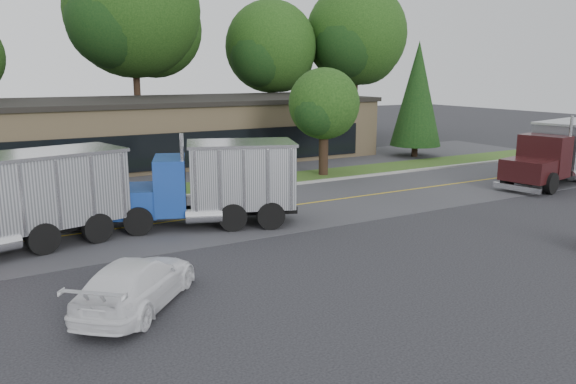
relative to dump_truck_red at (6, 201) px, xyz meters
name	(u,v)px	position (x,y,z in m)	size (l,w,h in m)	color
ground	(318,285)	(7.57, -7.96, -1.81)	(140.00, 140.00, 0.00)	#3A3A40
road	(205,217)	(7.57, 1.04, -1.81)	(60.00, 8.00, 0.02)	#4B4B4F
center_line	(205,217)	(7.57, 1.04, -1.81)	(60.00, 0.12, 0.01)	gold
curb	(173,199)	(7.57, 5.24, -1.81)	(60.00, 0.30, 0.12)	#9E9E99
grass_verge	(162,192)	(7.57, 7.04, -1.81)	(60.00, 3.40, 0.03)	#2B4C1A
far_parking	(137,177)	(7.57, 12.04, -1.81)	(60.00, 7.00, 0.02)	#4B4B4F
strip_mall	(141,132)	(9.57, 18.04, 0.19)	(32.00, 12.00, 4.00)	tan
tree_far_c	(135,16)	(11.74, 26.18, 8.69)	(11.53, 10.86, 16.45)	#382619
tree_far_d	(272,51)	(23.70, 25.15, 6.14)	(8.74, 8.22, 12.47)	#382619
tree_far_e	(357,39)	(31.72, 23.16, 7.30)	(10.01, 9.42, 14.28)	#382619
evergreen_right	(417,94)	(27.57, 10.04, 2.76)	(3.66, 3.66, 8.31)	#382619
tree_verge	(325,107)	(17.64, 7.09, 2.26)	(4.48, 4.22, 6.39)	#382619
dump_truck_red	(6,201)	(0.00, 0.00, 0.00)	(9.54, 4.62, 3.36)	black
dump_truck_blue	(217,181)	(7.63, -0.25, -0.01)	(7.55, 4.79, 3.36)	black
dump_truck_maroon	(562,150)	(28.11, -1.41, 0.00)	(9.12, 4.24, 3.36)	black
rally_car	(137,283)	(2.57, -6.88, -1.14)	(1.87, 4.60, 1.34)	white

